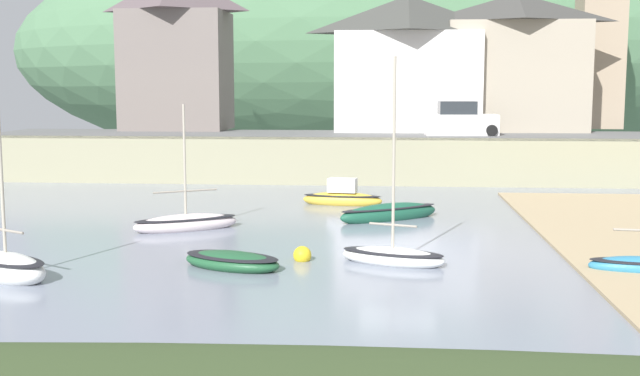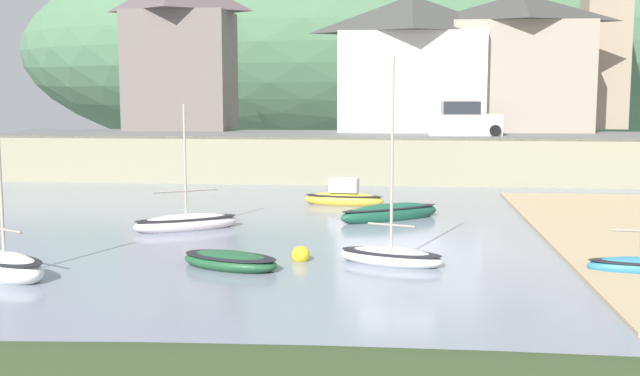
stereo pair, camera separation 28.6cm
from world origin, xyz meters
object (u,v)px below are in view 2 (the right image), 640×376
waterfront_building_right (520,62)px  fishing_boat_green (5,267)px  rowboat_small_beached (390,213)px  sailboat_blue_trim (186,222)px  waterfront_building_left (180,50)px  mooring_buoy (301,255)px  sailboat_tall_mast (230,261)px  motorboat_with_cabin (391,255)px  sailboat_far_left (640,266)px  waterfront_building_centre (411,62)px  church_with_spire (606,10)px  parked_car_near_slipway (464,121)px  sailboat_nearest_shore (344,197)px

waterfront_building_right → fishing_boat_green: size_ratio=1.80×
rowboat_small_beached → sailboat_blue_trim: size_ratio=0.89×
fishing_boat_green → waterfront_building_left: bearing=126.1°
rowboat_small_beached → mooring_buoy: size_ratio=7.60×
fishing_boat_green → sailboat_tall_mast: bearing=46.9°
motorboat_with_cabin → sailboat_far_left: motorboat_with_cabin is taller
waterfront_building_left → waterfront_building_centre: 14.82m
waterfront_building_centre → motorboat_with_cabin: bearing=-92.2°
motorboat_with_cabin → waterfront_building_left: bearing=135.9°
sailboat_far_left → fishing_boat_green: bearing=-166.0°
waterfront_building_right → sailboat_far_left: waterfront_building_right is taller
church_with_spire → rowboat_small_beached: church_with_spire is taller
waterfront_building_left → waterfront_building_centre: size_ratio=1.10×
church_with_spire → motorboat_with_cabin: 35.96m
motorboat_with_cabin → sailboat_far_left: (6.95, -0.69, -0.01)m
fishing_boat_green → parked_car_near_slipway: bearing=90.7°
sailboat_far_left → sailboat_blue_trim: bearing=166.1°
waterfront_building_left → sailboat_nearest_shore: 21.12m
waterfront_building_centre → sailboat_tall_mast: waterfront_building_centre is taller
sailboat_tall_mast → church_with_spire: bearing=82.2°
church_with_spire → sailboat_blue_trim: size_ratio=3.17×
sailboat_far_left → mooring_buoy: bearing=-177.6°
sailboat_tall_mast → fishing_boat_green: 6.17m
sailboat_far_left → sailboat_blue_trim: 15.51m
waterfront_building_centre → rowboat_small_beached: size_ratio=2.18×
rowboat_small_beached → sailboat_blue_trim: sailboat_blue_trim is taller
mooring_buoy → waterfront_building_centre: bearing=82.2°
waterfront_building_left → church_with_spire: bearing=8.2°
motorboat_with_cabin → mooring_buoy: size_ratio=11.22×
motorboat_with_cabin → sailboat_blue_trim: motorboat_with_cabin is taller
waterfront_building_right → rowboat_small_beached: waterfront_building_right is taller
sailboat_tall_mast → sailboat_blue_trim: size_ratio=0.71×
waterfront_building_left → fishing_boat_green: bearing=-84.0°
sailboat_far_left → rowboat_small_beached: bearing=137.2°
fishing_boat_green → mooring_buoy: bearing=50.3°
waterfront_building_left → rowboat_small_beached: bearing=-55.6°
waterfront_building_centre → sailboat_tall_mast: size_ratio=2.72×
rowboat_small_beached → mooring_buoy: bearing=-143.3°
waterfront_building_centre → sailboat_blue_trim: waterfront_building_centre is taller
waterfront_building_centre → sailboat_blue_trim: (-8.56, -22.72, -6.43)m
church_with_spire → sailboat_nearest_shore: bearing=-128.5°
fishing_boat_green → sailboat_far_left: (17.50, 2.05, -0.07)m
fishing_boat_green → sailboat_far_left: size_ratio=1.16×
waterfront_building_left → mooring_buoy: bearing=-68.2°
sailboat_tall_mast → sailboat_far_left: 11.60m
church_with_spire → sailboat_tall_mast: 38.80m
sailboat_far_left → sailboat_blue_trim: sailboat_blue_trim is taller
waterfront_building_left → waterfront_building_centre: (14.80, -0.00, -0.85)m
sailboat_nearest_shore → sailboat_blue_trim: sailboat_blue_trim is taller
motorboat_with_cabin → sailboat_far_left: size_ratio=1.48×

